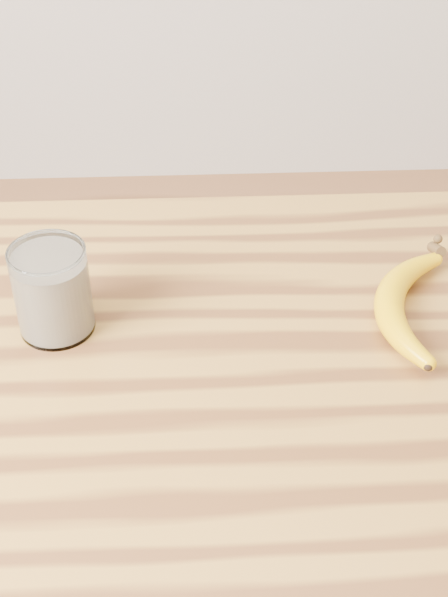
{
  "coord_description": "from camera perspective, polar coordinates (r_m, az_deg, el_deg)",
  "views": [
    {
      "loc": [
        0.12,
        -0.56,
        1.49
      ],
      "look_at": [
        0.15,
        0.14,
        0.93
      ],
      "focal_mm": 50.0,
      "sensor_mm": 36.0,
      "label": 1
    }
  ],
  "objects": [
    {
      "name": "banana",
      "position": [
        0.93,
        11.21,
        -0.17
      ],
      "size": [
        0.17,
        0.29,
        0.03
      ],
      "primitive_type": null,
      "rotation": [
        0.0,
        0.0,
        -0.28
      ],
      "color": "#E4AD05",
      "rests_on": "table"
    },
    {
      "name": "smoothie_glass",
      "position": [
        0.9,
        -11.69,
        0.48
      ],
      "size": [
        0.08,
        0.08,
        0.1
      ],
      "color": "white",
      "rests_on": "table"
    },
    {
      "name": "table",
      "position": [
        0.92,
        -9.37,
        -13.76
      ],
      "size": [
        1.2,
        0.8,
        0.9
      ],
      "color": "olive",
      "rests_on": "ground"
    }
  ]
}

